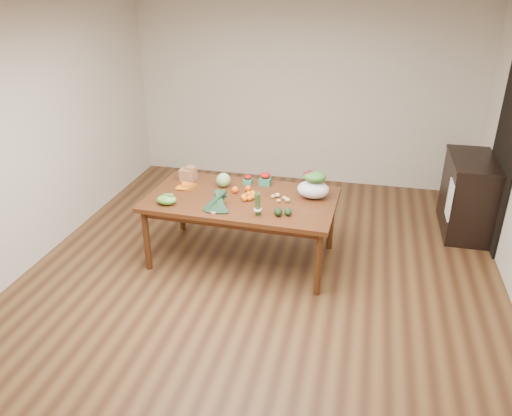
% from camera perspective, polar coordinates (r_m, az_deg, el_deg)
% --- Properties ---
extents(floor, '(6.00, 6.00, 0.00)m').
position_cam_1_polar(floor, '(5.23, 0.16, -8.80)').
color(floor, brown).
rests_on(floor, ground).
extents(ceiling, '(5.00, 6.00, 0.02)m').
position_cam_1_polar(ceiling, '(4.32, 0.20, 22.25)').
color(ceiling, white).
rests_on(ceiling, room_walls).
extents(room_walls, '(5.02, 6.02, 2.70)m').
position_cam_1_polar(room_walls, '(4.60, 0.18, 5.21)').
color(room_walls, beige).
rests_on(room_walls, floor).
extents(dining_table, '(2.04, 1.18, 0.75)m').
position_cam_1_polar(dining_table, '(5.50, -1.60, -2.34)').
color(dining_table, '#532A13').
rests_on(dining_table, floor).
extents(doorway_dark, '(0.02, 1.00, 2.10)m').
position_cam_1_polar(doorway_dark, '(6.29, 26.44, 5.29)').
color(doorway_dark, black).
rests_on(doorway_dark, floor).
extents(cabinet, '(0.52, 1.02, 0.94)m').
position_cam_1_polar(cabinet, '(6.60, 23.00, 1.36)').
color(cabinet, black).
rests_on(cabinet, floor).
extents(dish_towel, '(0.02, 0.28, 0.45)m').
position_cam_1_polar(dish_towel, '(6.18, 21.25, 0.89)').
color(dish_towel, white).
rests_on(dish_towel, cabinet).
extents(paper_bag, '(0.23, 0.20, 0.16)m').
position_cam_1_polar(paper_bag, '(5.81, -7.85, 3.94)').
color(paper_bag, '#A17048').
rests_on(paper_bag, dining_table).
extents(cabbage, '(0.16, 0.16, 0.16)m').
position_cam_1_polar(cabbage, '(5.59, -3.74, 3.21)').
color(cabbage, '#90BA6B').
rests_on(cabbage, dining_table).
extents(strawberry_basket_a, '(0.10, 0.10, 0.09)m').
position_cam_1_polar(strawberry_basket_a, '(5.66, -0.93, 3.19)').
color(strawberry_basket_a, '#B1180B').
rests_on(strawberry_basket_a, dining_table).
extents(strawberry_basket_b, '(0.13, 0.13, 0.11)m').
position_cam_1_polar(strawberry_basket_b, '(5.64, 1.06, 3.25)').
color(strawberry_basket_b, red).
rests_on(strawberry_basket_b, dining_table).
extents(orange_a, '(0.07, 0.07, 0.07)m').
position_cam_1_polar(orange_a, '(5.43, -2.41, 2.10)').
color(orange_a, '#FF650F').
rests_on(orange_a, dining_table).
extents(orange_b, '(0.07, 0.07, 0.07)m').
position_cam_1_polar(orange_b, '(5.47, -0.91, 2.24)').
color(orange_b, '#F1550E').
rests_on(orange_b, dining_table).
extents(orange_c, '(0.07, 0.07, 0.07)m').
position_cam_1_polar(orange_c, '(5.35, -0.39, 1.67)').
color(orange_c, orange).
rests_on(orange_c, dining_table).
extents(mandarin_cluster, '(0.19, 0.19, 0.09)m').
position_cam_1_polar(mandarin_cluster, '(5.28, -0.82, 1.49)').
color(mandarin_cluster, orange).
rests_on(mandarin_cluster, dining_table).
extents(carrots, '(0.23, 0.25, 0.03)m').
position_cam_1_polar(carrots, '(5.63, -7.77, 2.47)').
color(carrots, orange).
rests_on(carrots, dining_table).
extents(snap_pea_bag, '(0.21, 0.16, 0.10)m').
position_cam_1_polar(snap_pea_bag, '(5.25, -10.18, 0.94)').
color(snap_pea_bag, '#65B43D').
rests_on(snap_pea_bag, dining_table).
extents(kale_bunch, '(0.33, 0.41, 0.16)m').
position_cam_1_polar(kale_bunch, '(5.04, -4.54, 0.61)').
color(kale_bunch, black).
rests_on(kale_bunch, dining_table).
extents(asparagus_bundle, '(0.08, 0.12, 0.26)m').
position_cam_1_polar(asparagus_bundle, '(4.89, 0.20, 0.47)').
color(asparagus_bundle, '#436C31').
rests_on(asparagus_bundle, dining_table).
extents(potato_a, '(0.05, 0.04, 0.04)m').
position_cam_1_polar(potato_a, '(5.31, 1.94, 1.33)').
color(potato_a, '#DCB07F').
rests_on(potato_a, dining_table).
extents(potato_b, '(0.04, 0.04, 0.04)m').
position_cam_1_polar(potato_b, '(5.22, 2.61, 0.84)').
color(potato_b, tan).
rests_on(potato_b, dining_table).
extents(potato_c, '(0.05, 0.04, 0.04)m').
position_cam_1_polar(potato_c, '(5.28, 3.27, 1.16)').
color(potato_c, '#DDCD7F').
rests_on(potato_c, dining_table).
extents(potato_d, '(0.06, 0.05, 0.05)m').
position_cam_1_polar(potato_d, '(5.33, 2.46, 1.48)').
color(potato_d, '#CABD75').
rests_on(potato_d, dining_table).
extents(potato_e, '(0.06, 0.05, 0.05)m').
position_cam_1_polar(potato_e, '(5.23, 3.61, 0.92)').
color(potato_e, '#D7CB7C').
rests_on(potato_e, dining_table).
extents(avocado_a, '(0.11, 0.14, 0.08)m').
position_cam_1_polar(avocado_a, '(4.93, 2.54, -0.42)').
color(avocado_a, black).
rests_on(avocado_a, dining_table).
extents(avocado_b, '(0.10, 0.12, 0.07)m').
position_cam_1_polar(avocado_b, '(4.95, 3.68, -0.43)').
color(avocado_b, black).
rests_on(avocado_b, dining_table).
extents(salad_bag, '(0.35, 0.27, 0.26)m').
position_cam_1_polar(salad_bag, '(5.31, 6.56, 2.49)').
color(salad_bag, silver).
rests_on(salad_bag, dining_table).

